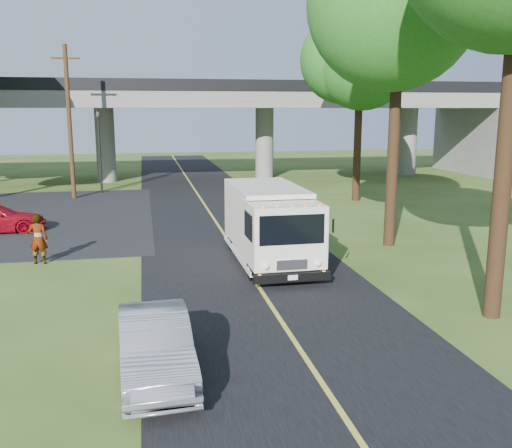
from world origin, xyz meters
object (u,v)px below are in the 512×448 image
object	(u,v)px
utility_pole	(69,122)
traffic_signal	(99,143)
step_van	(269,222)
silver_sedan	(155,345)
pedestrian	(38,239)
tree_right_far	(365,55)

from	to	relation	value
utility_pole	traffic_signal	bearing A→B (deg)	53.13
traffic_signal	step_van	xyz separation A→B (m)	(6.94, -18.67, -1.75)
utility_pole	silver_sedan	bearing A→B (deg)	-80.14
step_van	pedestrian	world-z (taller)	step_van
step_van	pedestrian	distance (m)	8.07
silver_sedan	tree_right_far	bearing A→B (deg)	56.15
tree_right_far	silver_sedan	xyz separation A→B (m)	(-12.41, -20.57, -7.65)
tree_right_far	pedestrian	bearing A→B (deg)	-145.53
utility_pole	silver_sedan	xyz separation A→B (m)	(4.30, -24.74, -3.94)
tree_right_far	step_van	size ratio (longest dim) A/B	1.73
traffic_signal	step_van	size ratio (longest dim) A/B	0.82
traffic_signal	tree_right_far	xyz separation A→B (m)	(15.21, -6.16, 5.10)
traffic_signal	pedestrian	distance (m)	17.46
silver_sedan	step_van	bearing A→B (deg)	60.06
traffic_signal	silver_sedan	size ratio (longest dim) A/B	1.31
tree_right_far	silver_sedan	size ratio (longest dim) A/B	2.77
step_van	pedestrian	xyz separation A→B (m)	(-7.93, 1.39, -0.56)
step_van	silver_sedan	xyz separation A→B (m)	(-4.14, -8.07, -0.79)
utility_pole	silver_sedan	size ratio (longest dim) A/B	2.27
traffic_signal	silver_sedan	xyz separation A→B (m)	(2.80, -26.74, -2.55)
traffic_signal	silver_sedan	world-z (taller)	traffic_signal
silver_sedan	pedestrian	distance (m)	10.19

